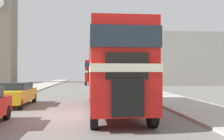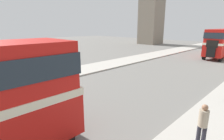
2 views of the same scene
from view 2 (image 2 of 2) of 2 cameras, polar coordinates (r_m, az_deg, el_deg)
The scene contains 2 objects.
bus_distant at distance 30.88m, azimuth 32.32°, elevation 8.10°, with size 2.39×9.66×4.15m.
pedestrian_walking at distance 7.60m, azimuth 27.54°, elevation -15.04°, with size 0.34×0.34×1.70m.
Camera 2 is at (8.21, 3.25, 4.58)m, focal length 28.00 mm.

